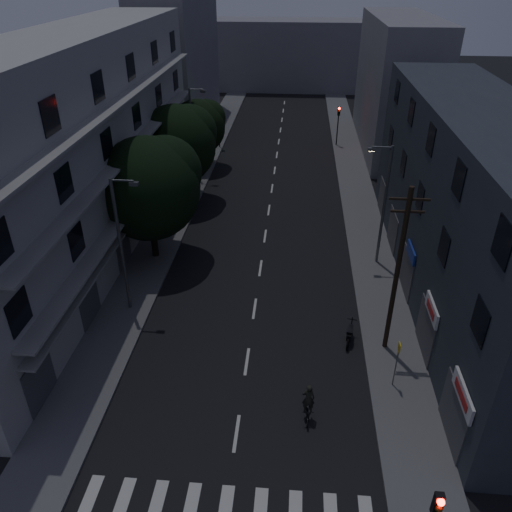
# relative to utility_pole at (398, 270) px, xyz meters

# --- Properties ---
(ground) EXTENTS (160.00, 160.00, 0.00)m
(ground) POSITION_rel_utility_pole_xyz_m (-7.11, 16.87, -4.87)
(ground) COLOR black
(ground) RESTS_ON ground
(sidewalk_left) EXTENTS (3.00, 90.00, 0.15)m
(sidewalk_left) POSITION_rel_utility_pole_xyz_m (-14.61, 16.87, -4.79)
(sidewalk_left) COLOR #565659
(sidewalk_left) RESTS_ON ground
(sidewalk_right) EXTENTS (3.00, 90.00, 0.15)m
(sidewalk_right) POSITION_rel_utility_pole_xyz_m (0.39, 16.87, -4.79)
(sidewalk_right) COLOR #565659
(sidewalk_right) RESTS_ON ground
(lane_markings) EXTENTS (0.15, 60.50, 0.01)m
(lane_markings) POSITION_rel_utility_pole_xyz_m (-7.11, 23.12, -4.86)
(lane_markings) COLOR beige
(lane_markings) RESTS_ON ground
(building_left) EXTENTS (7.00, 36.00, 14.00)m
(building_left) POSITION_rel_utility_pole_xyz_m (-19.09, 9.87, 2.13)
(building_left) COLOR #9D9E99
(building_left) RESTS_ON ground
(building_right) EXTENTS (6.19, 28.00, 11.00)m
(building_right) POSITION_rel_utility_pole_xyz_m (4.88, 5.87, 0.63)
(building_right) COLOR #282E36
(building_right) RESTS_ON ground
(building_far_left) EXTENTS (6.00, 20.00, 16.00)m
(building_far_left) POSITION_rel_utility_pole_xyz_m (-19.11, 39.87, 3.13)
(building_far_left) COLOR slate
(building_far_left) RESTS_ON ground
(building_far_right) EXTENTS (6.00, 20.00, 13.00)m
(building_far_right) POSITION_rel_utility_pole_xyz_m (4.89, 33.87, 1.63)
(building_far_right) COLOR slate
(building_far_right) RESTS_ON ground
(building_far_end) EXTENTS (24.00, 8.00, 10.00)m
(building_far_end) POSITION_rel_utility_pole_xyz_m (-7.11, 61.87, 0.13)
(building_far_end) COLOR slate
(building_far_end) RESTS_ON ground
(tree_near) EXTENTS (6.69, 6.69, 8.25)m
(tree_near) POSITION_rel_utility_pole_xyz_m (-14.32, 8.28, 0.45)
(tree_near) COLOR black
(tree_near) RESTS_ON sidewalk_left
(tree_mid) EXTENTS (6.43, 6.43, 7.91)m
(tree_mid) POSITION_rel_utility_pole_xyz_m (-14.64, 17.64, 0.23)
(tree_mid) COLOR black
(tree_mid) RESTS_ON sidewalk_left
(tree_far) EXTENTS (5.18, 5.18, 6.41)m
(tree_far) POSITION_rel_utility_pole_xyz_m (-14.44, 25.76, -0.70)
(tree_far) COLOR black
(tree_far) RESTS_ON sidewalk_left
(traffic_signal_far_right) EXTENTS (0.28, 0.37, 4.10)m
(traffic_signal_far_right) POSITION_rel_utility_pole_xyz_m (-0.75, 33.33, -1.77)
(traffic_signal_far_right) COLOR black
(traffic_signal_far_right) RESTS_ON sidewalk_right
(traffic_signal_far_left) EXTENTS (0.28, 0.37, 4.10)m
(traffic_signal_far_left) POSITION_rel_utility_pole_xyz_m (-13.43, 31.57, -1.77)
(traffic_signal_far_left) COLOR black
(traffic_signal_far_left) RESTS_ON sidewalk_left
(street_lamp_left_near) EXTENTS (1.51, 0.25, 8.00)m
(street_lamp_left_near) POSITION_rel_utility_pole_xyz_m (-14.23, 2.25, -0.27)
(street_lamp_left_near) COLOR #54575B
(street_lamp_left_near) RESTS_ON sidewalk_left
(street_lamp_right) EXTENTS (1.51, 0.25, 8.00)m
(street_lamp_right) POSITION_rel_utility_pole_xyz_m (0.49, 8.66, -0.27)
(street_lamp_right) COLOR #5A5F62
(street_lamp_right) RESTS_ON sidewalk_right
(street_lamp_left_far) EXTENTS (1.51, 0.25, 8.00)m
(street_lamp_left_far) POSITION_rel_utility_pole_xyz_m (-14.39, 22.96, -0.27)
(street_lamp_left_far) COLOR #54545B
(street_lamp_left_far) RESTS_ON sidewalk_left
(utility_pole) EXTENTS (1.80, 0.24, 9.00)m
(utility_pole) POSITION_rel_utility_pole_xyz_m (0.00, 0.00, 0.00)
(utility_pole) COLOR black
(utility_pole) RESTS_ON sidewalk_right
(bus_stop_sign) EXTENTS (0.06, 0.35, 2.52)m
(bus_stop_sign) POSITION_rel_utility_pole_xyz_m (-0.01, -2.78, -2.98)
(bus_stop_sign) COLOR #595B60
(bus_stop_sign) RESTS_ON sidewalk_right
(motorcycle) EXTENTS (0.65, 1.83, 1.19)m
(motorcycle) POSITION_rel_utility_pole_xyz_m (-1.82, 0.38, -4.40)
(motorcycle) COLOR black
(motorcycle) RESTS_ON ground
(cyclist) EXTENTS (0.58, 1.56, 1.95)m
(cyclist) POSITION_rel_utility_pole_xyz_m (-4.08, -4.99, -4.21)
(cyclist) COLOR black
(cyclist) RESTS_ON ground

